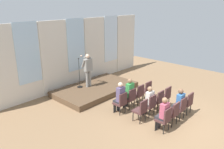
# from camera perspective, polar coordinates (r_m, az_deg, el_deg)

# --- Properties ---
(ground_plane) EXTENTS (15.70, 15.70, 0.00)m
(ground_plane) POSITION_cam_1_polar(r_m,az_deg,el_deg) (9.41, 15.57, -11.35)
(ground_plane) COLOR #846647
(rear_partition) EXTENTS (10.31, 0.14, 3.69)m
(rear_partition) POSITION_cam_1_polar(r_m,az_deg,el_deg) (12.41, -9.06, 5.55)
(rear_partition) COLOR silver
(rear_partition) RESTS_ON ground
(stage_platform) EXTENTS (4.18, 2.42, 0.28)m
(stage_platform) POSITION_cam_1_polar(r_m,az_deg,el_deg) (11.81, -4.17, -3.72)
(stage_platform) COLOR brown
(stage_platform) RESTS_ON ground
(speaker) EXTENTS (0.52, 0.69, 1.73)m
(speaker) POSITION_cam_1_polar(r_m,az_deg,el_deg) (11.50, -6.15, 1.67)
(speaker) COLOR gray
(speaker) RESTS_ON stage_platform
(mic_stand) EXTENTS (0.28, 0.28, 1.55)m
(mic_stand) POSITION_cam_1_polar(r_m,az_deg,el_deg) (11.67, -8.22, -1.64)
(mic_stand) COLOR black
(mic_stand) RESTS_ON stage_platform
(chair_r0_c0) EXTENTS (0.46, 0.44, 0.94)m
(chair_r0_c0) POSITION_cam_1_polar(r_m,az_deg,el_deg) (9.43, 2.32, -6.91)
(chair_r0_c0) COLOR black
(chair_r0_c0) RESTS_ON ground
(audience_r0_c0) EXTENTS (0.36, 0.39, 1.38)m
(audience_r0_c0) POSITION_cam_1_polar(r_m,az_deg,el_deg) (9.38, 1.97, -5.50)
(audience_r0_c0) COLOR #2D2D33
(audience_r0_c0) RESTS_ON ground
(chair_r0_c1) EXTENTS (0.46, 0.44, 0.94)m
(chair_r0_c1) POSITION_cam_1_polar(r_m,az_deg,el_deg) (9.87, 4.65, -5.77)
(chair_r0_c1) COLOR black
(chair_r0_c1) RESTS_ON ground
(audience_r0_c1) EXTENTS (0.36, 0.39, 1.38)m
(audience_r0_c1) POSITION_cam_1_polar(r_m,az_deg,el_deg) (9.82, 4.32, -4.42)
(audience_r0_c1) COLOR #2D2D33
(audience_r0_c1) RESTS_ON ground
(chair_r0_c2) EXTENTS (0.46, 0.44, 0.94)m
(chair_r0_c2) POSITION_cam_1_polar(r_m,az_deg,el_deg) (10.32, 6.77, -4.73)
(chair_r0_c2) COLOR black
(chair_r0_c2) RESTS_ON ground
(chair_r0_c3) EXTENTS (0.46, 0.44, 0.94)m
(chair_r0_c3) POSITION_cam_1_polar(r_m,az_deg,el_deg) (10.80, 8.70, -3.77)
(chair_r0_c3) COLOR black
(chair_r0_c3) RESTS_ON ground
(chair_r1_c0) EXTENTS (0.46, 0.44, 0.94)m
(chair_r1_c0) POSITION_cam_1_polar(r_m,az_deg,el_deg) (8.87, 7.42, -8.75)
(chair_r1_c0) COLOR black
(chair_r1_c0) RESTS_ON ground
(chair_r1_c1) EXTENTS (0.46, 0.44, 0.94)m
(chair_r1_c1) POSITION_cam_1_polar(r_m,az_deg,el_deg) (9.34, 9.64, -7.44)
(chair_r1_c1) COLOR black
(chair_r1_c1) RESTS_ON ground
(audience_r1_c1) EXTENTS (0.36, 0.39, 1.29)m
(audience_r1_c1) POSITION_cam_1_polar(r_m,az_deg,el_deg) (9.30, 9.27, -6.27)
(audience_r1_c1) COLOR #2D2D33
(audience_r1_c1) RESTS_ON ground
(chair_r1_c2) EXTENTS (0.46, 0.44, 0.94)m
(chair_r1_c2) POSITION_cam_1_polar(r_m,az_deg,el_deg) (9.82, 11.63, -6.24)
(chair_r1_c2) COLOR black
(chair_r1_c2) RESTS_ON ground
(chair_r1_c3) EXTENTS (0.46, 0.44, 0.94)m
(chair_r1_c3) POSITION_cam_1_polar(r_m,az_deg,el_deg) (10.31, 13.42, -5.15)
(chair_r1_c3) COLOR black
(chair_r1_c3) RESTS_ON ground
(chair_r2_c0) EXTENTS (0.46, 0.44, 0.94)m
(chair_r2_c0) POSITION_cam_1_polar(r_m,az_deg,el_deg) (8.40, 13.21, -10.74)
(chair_r2_c0) COLOR black
(chair_r2_c0) RESTS_ON ground
(audience_r2_c0) EXTENTS (0.36, 0.39, 1.32)m
(audience_r2_c0) POSITION_cam_1_polar(r_m,az_deg,el_deg) (8.34, 12.82, -9.37)
(audience_r2_c0) COLOR #2D2D33
(audience_r2_c0) RESTS_ON ground
(chair_r2_c1) EXTENTS (0.46, 0.44, 0.94)m
(chair_r2_c1) POSITION_cam_1_polar(r_m,az_deg,el_deg) (8.89, 15.21, -9.22)
(chair_r2_c1) COLOR black
(chair_r2_c1) RESTS_ON ground
(chair_r2_c2) EXTENTS (0.46, 0.44, 0.94)m
(chair_r2_c2) POSITION_cam_1_polar(r_m,az_deg,el_deg) (9.40, 16.99, -7.84)
(chair_r2_c2) COLOR black
(chair_r2_c2) RESTS_ON ground
(audience_r2_c2) EXTENTS (0.36, 0.39, 1.29)m
(audience_r2_c2) POSITION_cam_1_polar(r_m,az_deg,el_deg) (9.35, 16.64, -6.71)
(audience_r2_c2) COLOR #2D2D33
(audience_r2_c2) RESTS_ON ground
(chair_r2_c3) EXTENTS (0.46, 0.44, 0.94)m
(chair_r2_c3) POSITION_cam_1_polar(r_m,az_deg,el_deg) (9.91, 18.58, -6.61)
(chair_r2_c3) COLOR black
(chair_r2_c3) RESTS_ON ground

